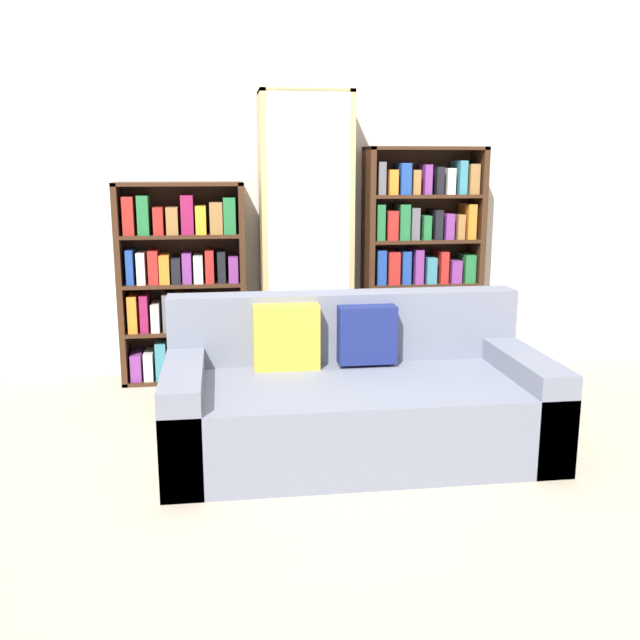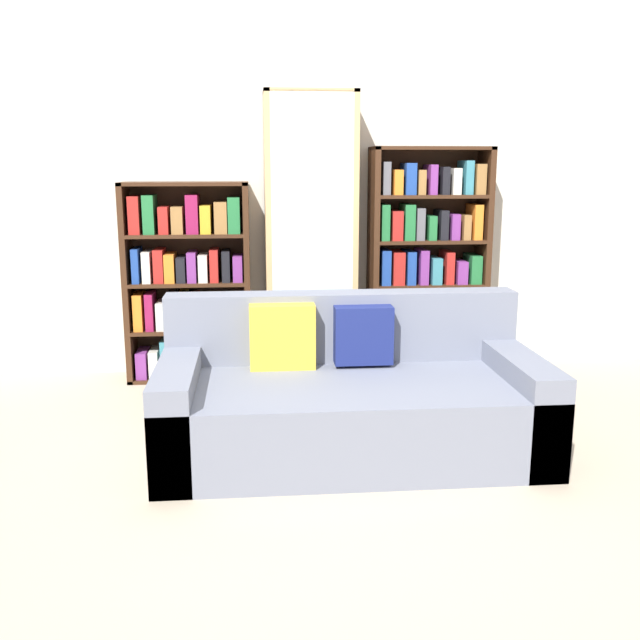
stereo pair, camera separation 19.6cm
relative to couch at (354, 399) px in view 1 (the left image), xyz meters
name	(u,v)px [view 1 (the left image)]	position (x,y,z in m)	size (l,w,h in m)	color
ground_plane	(360,507)	(-0.10, -0.70, -0.27)	(16.00, 16.00, 0.00)	tan
wall_back	(301,188)	(-0.10, 1.62, 1.08)	(6.61, 0.06, 2.70)	silver
couch	(354,399)	(0.00, 0.00, 0.00)	(2.00, 1.00, 0.80)	slate
bookshelf_left	(182,287)	(-0.97, 1.42, 0.40)	(0.87, 0.32, 1.40)	#3D2314
display_cabinet	(306,240)	(-0.09, 1.40, 0.72)	(0.64, 0.36, 2.01)	tan
bookshelf_right	(421,265)	(0.76, 1.42, 0.52)	(0.85, 0.32, 1.64)	#3D2314
wine_bottle	(401,372)	(0.47, 0.82, -0.11)	(0.09, 0.09, 0.40)	#143819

